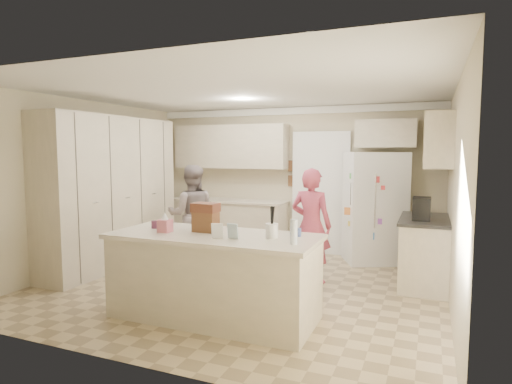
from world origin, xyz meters
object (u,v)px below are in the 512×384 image
at_px(island_base, 214,278).
at_px(teen_boy, 192,215).
at_px(refrigerator, 375,208).
at_px(dollhouse_body, 206,222).
at_px(tissue_box, 165,226).
at_px(teen_girl, 311,225).
at_px(coffee_maker, 422,209).
at_px(utensil_crock, 272,231).

bearing_deg(island_base, teen_boy, 126.62).
relative_size(refrigerator, dollhouse_body, 6.92).
bearing_deg(tissue_box, island_base, 10.30).
xyz_separation_m(dollhouse_body, teen_girl, (0.79, 1.56, -0.24)).
bearing_deg(teen_girl, dollhouse_body, 69.50).
distance_m(coffee_maker, island_base, 2.87).
bearing_deg(island_base, dollhouse_body, 146.31).
distance_m(island_base, dollhouse_body, 0.62).
bearing_deg(coffee_maker, dollhouse_body, -140.71).
height_order(refrigerator, tissue_box, refrigerator).
relative_size(island_base, teen_girl, 1.38).
height_order(coffee_maker, teen_girl, teen_girl).
xyz_separation_m(tissue_box, teen_boy, (-0.85, 1.99, -0.20)).
height_order(coffee_maker, dollhouse_body, coffee_maker).
bearing_deg(tissue_box, coffee_maker, 37.57).
relative_size(island_base, utensil_crock, 14.67).
height_order(island_base, dollhouse_body, dollhouse_body).
distance_m(coffee_maker, teen_girl, 1.46).
bearing_deg(coffee_maker, tissue_box, -142.43).
bearing_deg(refrigerator, teen_girl, -139.31).
relative_size(teen_boy, teen_girl, 1.01).
xyz_separation_m(tissue_box, teen_girl, (1.19, 1.76, -0.20)).
bearing_deg(utensil_crock, tissue_box, -172.87).
relative_size(refrigerator, tissue_box, 12.86).
bearing_deg(tissue_box, utensil_crock, 7.13).
xyz_separation_m(coffee_maker, tissue_box, (-2.60, -2.00, -0.07)).
relative_size(refrigerator, teen_boy, 1.13).
height_order(tissue_box, teen_girl, teen_girl).
bearing_deg(teen_girl, refrigerator, -108.52).
relative_size(dollhouse_body, teen_girl, 0.16).
height_order(refrigerator, teen_boy, refrigerator).
distance_m(refrigerator, utensil_crock, 3.13).
distance_m(coffee_maker, tissue_box, 3.28).
bearing_deg(dollhouse_body, coffee_maker, 39.29).
height_order(coffee_maker, island_base, coffee_maker).
bearing_deg(dollhouse_body, teen_boy, 125.02).
relative_size(tissue_box, dollhouse_body, 0.54).
bearing_deg(island_base, coffee_maker, 42.83).
distance_m(tissue_box, dollhouse_body, 0.45).
bearing_deg(coffee_maker, island_base, -137.17).
bearing_deg(dollhouse_body, tissue_box, -153.43).
bearing_deg(refrigerator, tissue_box, -144.55).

